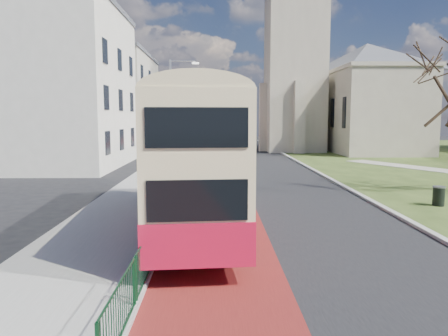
{
  "coord_description": "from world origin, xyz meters",
  "views": [
    {
      "loc": [
        -1.25,
        -13.93,
        4.0
      ],
      "look_at": [
        -0.93,
        3.32,
        2.0
      ],
      "focal_mm": 35.0,
      "sensor_mm": 36.0,
      "label": 1
    }
  ],
  "objects": [
    {
      "name": "ground",
      "position": [
        0.0,
        0.0,
        0.0
      ],
      "size": [
        160.0,
        160.0,
        0.0
      ],
      "primitive_type": "plane",
      "color": "black",
      "rests_on": "ground"
    },
    {
      "name": "road_carriageway",
      "position": [
        1.5,
        20.0,
        0.01
      ],
      "size": [
        9.0,
        120.0,
        0.01
      ],
      "primitive_type": "cube",
      "color": "black",
      "rests_on": "ground"
    },
    {
      "name": "bus_lane",
      "position": [
        -1.2,
        20.0,
        0.01
      ],
      "size": [
        3.4,
        120.0,
        0.01
      ],
      "primitive_type": "cube",
      "color": "#591414",
      "rests_on": "ground"
    },
    {
      "name": "pavement_west",
      "position": [
        -5.0,
        20.0,
        0.06
      ],
      "size": [
        4.0,
        120.0,
        0.12
      ],
      "primitive_type": "cube",
      "color": "gray",
      "rests_on": "ground"
    },
    {
      "name": "kerb_west",
      "position": [
        -3.0,
        20.0,
        0.07
      ],
      "size": [
        0.25,
        120.0,
        0.13
      ],
      "primitive_type": "cube",
      "color": "#999993",
      "rests_on": "ground"
    },
    {
      "name": "kerb_east",
      "position": [
        6.1,
        22.0,
        0.07
      ],
      "size": [
        0.25,
        80.0,
        0.13
      ],
      "primitive_type": "cube",
      "color": "#999993",
      "rests_on": "ground"
    },
    {
      "name": "pedestrian_railing",
      "position": [
        -2.95,
        4.0,
        0.55
      ],
      "size": [
        0.07,
        24.0,
        1.12
      ],
      "color": "#0D3C1F",
      "rests_on": "ground"
    },
    {
      "name": "gothic_church",
      "position": [
        12.56,
        38.0,
        13.13
      ],
      "size": [
        16.38,
        18.0,
        40.0
      ],
      "color": "gray",
      "rests_on": "ground"
    },
    {
      "name": "street_block_near",
      "position": [
        -14.0,
        22.0,
        6.51
      ],
      "size": [
        10.3,
        14.3,
        13.0
      ],
      "color": "beige",
      "rests_on": "ground"
    },
    {
      "name": "street_block_far",
      "position": [
        -14.0,
        38.0,
        5.76
      ],
      "size": [
        10.3,
        16.3,
        11.5
      ],
      "color": "#BAB19D",
      "rests_on": "ground"
    },
    {
      "name": "streetlamp",
      "position": [
        -4.35,
        18.0,
        4.59
      ],
      "size": [
        2.13,
        0.18,
        8.0
      ],
      "color": "gray",
      "rests_on": "pavement_west"
    },
    {
      "name": "bus",
      "position": [
        -2.14,
        1.57,
        2.78
      ],
      "size": [
        3.64,
        11.81,
        4.86
      ],
      "rotation": [
        0.0,
        0.0,
        0.08
      ],
      "color": "#B7102F",
      "rests_on": "ground"
    },
    {
      "name": "litter_bin",
      "position": [
        8.79,
        5.25,
        0.49
      ],
      "size": [
        0.64,
        0.64,
        0.89
      ],
      "rotation": [
        0.0,
        0.0,
        0.17
      ],
      "color": "black",
      "rests_on": "grass_green"
    }
  ]
}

